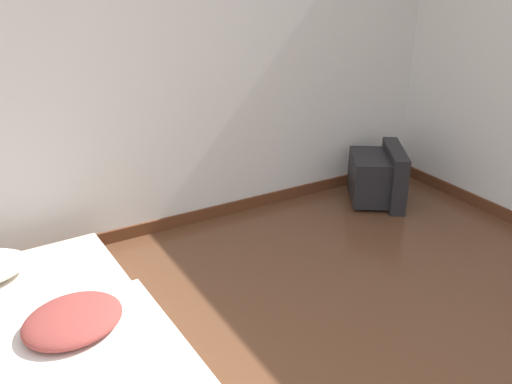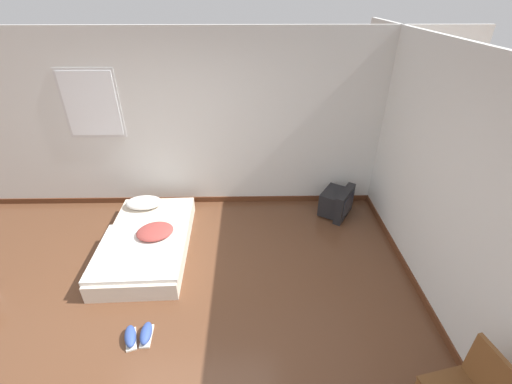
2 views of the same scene
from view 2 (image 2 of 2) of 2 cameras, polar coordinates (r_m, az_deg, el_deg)
ground_plane at (r=3.88m, az=-14.30°, el=-21.02°), size 20.00×20.00×0.00m
wall_back at (r=5.12m, az=-10.94°, el=10.89°), size 7.93×0.08×2.60m
wall_right at (r=3.47m, az=33.27°, el=-4.34°), size 0.08×7.21×2.60m
mattress_bed at (r=4.76m, az=-17.65°, el=-7.68°), size 1.10×1.84×0.37m
crt_tv at (r=5.31m, az=13.35°, el=-1.65°), size 0.60×0.64×0.44m
sneaker_pair at (r=3.84m, az=-19.02°, el=-21.63°), size 0.30×0.30×0.10m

